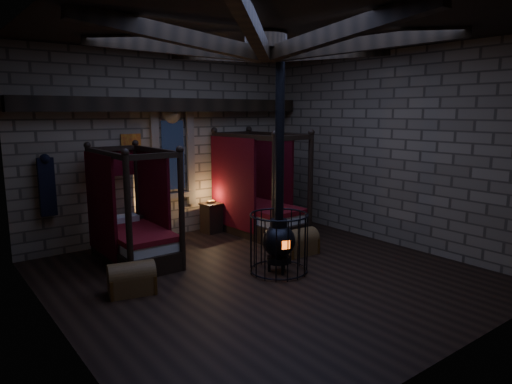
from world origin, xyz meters
TOP-DOWN VIEW (x-y plane):
  - room at (-0.00, 0.09)m, footprint 7.02×7.02m
  - bed_left at (-1.54, 2.22)m, footprint 1.13×2.12m
  - bed_right at (1.67, 2.38)m, footprint 1.32×2.36m
  - trunk_left at (-2.23, 0.66)m, footprint 0.82×0.62m
  - trunk_right at (1.33, 0.54)m, footprint 0.76×0.51m
  - nightstand_left at (-0.98, 3.08)m, footprint 0.46×0.44m
  - nightstand_right at (0.79, 3.10)m, footprint 0.49×0.47m
  - stove at (0.30, -0.02)m, footprint 1.07×1.07m

SIDE VIEW (x-z plane):
  - trunk_left at x=-2.23m, z-range -0.03..0.50m
  - trunk_right at x=1.33m, z-range -0.03..0.51m
  - nightstand_left at x=-0.98m, z-range -0.07..0.80m
  - nightstand_right at x=0.79m, z-range -0.02..0.76m
  - bed_left at x=-1.54m, z-range -0.56..1.65m
  - bed_right at x=1.67m, z-range -0.61..1.80m
  - stove at x=0.30m, z-range -1.38..2.67m
  - room at x=0.00m, z-range 1.60..5.89m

